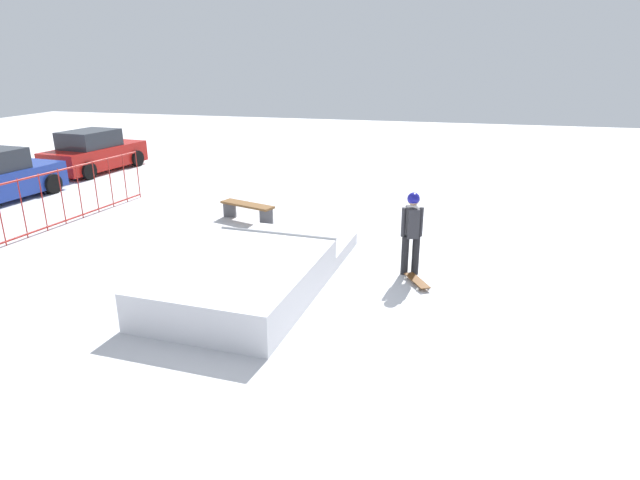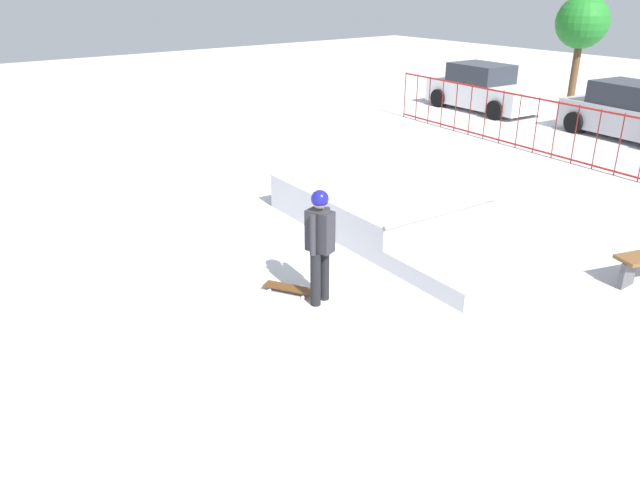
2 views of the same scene
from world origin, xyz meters
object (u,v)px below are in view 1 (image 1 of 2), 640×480
object	(u,v)px
skate_ramp	(252,273)
skater	(412,227)
skateboard	(417,281)
park_bench	(247,208)
parked_car_red	(94,153)

from	to	relation	value
skate_ramp	skater	world-z (taller)	skater
skateboard	skate_ramp	bearing A→B (deg)	-102.21
park_bench	skater	bearing A→B (deg)	-119.85
park_bench	skate_ramp	bearing A→B (deg)	-156.75
skater	parked_car_red	distance (m)	14.94
skate_ramp	parked_car_red	bearing A→B (deg)	51.55
skate_ramp	parked_car_red	xyz separation A→B (m)	(8.92, 10.11, 0.41)
skater	parked_car_red	size ratio (longest dim) A/B	0.41
park_bench	parked_car_red	bearing A→B (deg)	60.37
park_bench	parked_car_red	size ratio (longest dim) A/B	0.39
skate_ramp	skater	xyz separation A→B (m)	(1.52, -2.86, 0.69)
skateboard	parked_car_red	xyz separation A→B (m)	(7.91, 13.17, 0.65)
skater	skateboard	size ratio (longest dim) A/B	2.18
skateboard	parked_car_red	distance (m)	15.37
skater	park_bench	distance (m)	5.42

